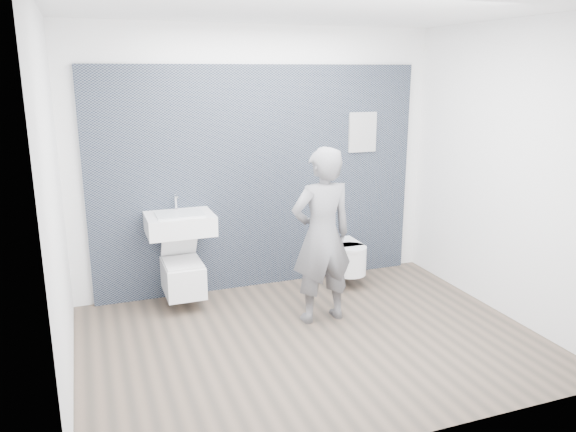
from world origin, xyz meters
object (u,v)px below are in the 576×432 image
object	(u,v)px
washbasin	(180,223)
toilet_square	(183,275)
toilet_rounded	(346,257)
visitor	(322,236)

from	to	relation	value
washbasin	toilet_square	distance (m)	0.54
washbasin	toilet_rounded	xyz separation A→B (m)	(1.82, -0.05, -0.55)
visitor	toilet_square	bearing A→B (deg)	-36.86
toilet_square	toilet_rounded	size ratio (longest dim) A/B	1.14
washbasin	visitor	world-z (taller)	visitor
toilet_rounded	visitor	size ratio (longest dim) A/B	0.35
visitor	toilet_rounded	bearing A→B (deg)	-132.78
washbasin	toilet_square	size ratio (longest dim) A/B	0.97
washbasin	visitor	xyz separation A→B (m)	(1.18, -0.82, -0.03)
washbasin	toilet_rounded	world-z (taller)	washbasin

